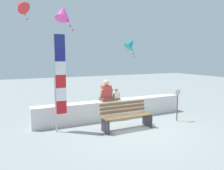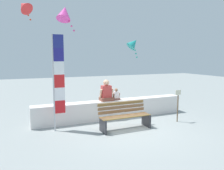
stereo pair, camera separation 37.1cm
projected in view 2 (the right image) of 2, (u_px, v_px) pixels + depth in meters
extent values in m
plane|color=gray|center=(128.00, 128.00, 7.39)|extent=(40.00, 40.00, 0.00)
cube|color=silver|center=(113.00, 109.00, 8.59)|extent=(6.11, 0.50, 0.73)
cube|color=olive|center=(128.00, 118.00, 7.09)|extent=(1.74, 0.09, 0.03)
cube|color=#916B45|center=(126.00, 117.00, 7.19)|extent=(1.74, 0.09, 0.03)
cube|color=#8F6342|center=(125.00, 116.00, 7.29)|extent=(1.74, 0.09, 0.03)
cube|color=olive|center=(123.00, 115.00, 7.39)|extent=(1.74, 0.09, 0.03)
cube|color=#946844|center=(122.00, 111.00, 7.48)|extent=(1.74, 0.07, 0.10)
cube|color=#846245|center=(122.00, 107.00, 7.48)|extent=(1.74, 0.07, 0.10)
cube|color=olive|center=(121.00, 103.00, 7.48)|extent=(1.74, 0.07, 0.10)
cube|color=#2D2D33|center=(103.00, 126.00, 6.94)|extent=(0.06, 0.53, 0.45)
cube|color=#2D2D33|center=(146.00, 120.00, 7.59)|extent=(0.06, 0.53, 0.45)
cube|color=brown|center=(106.00, 99.00, 8.45)|extent=(0.48, 0.39, 0.13)
cube|color=#C53D3A|center=(106.00, 91.00, 8.41)|extent=(0.37, 0.24, 0.46)
cylinder|color=#DBA986|center=(101.00, 93.00, 8.31)|extent=(0.08, 0.18, 0.33)
cylinder|color=#DBA986|center=(112.00, 93.00, 8.49)|extent=(0.08, 0.18, 0.33)
sphere|color=#DBA986|center=(106.00, 83.00, 8.37)|extent=(0.23, 0.23, 0.23)
cube|color=brown|center=(116.00, 99.00, 8.62)|extent=(0.27, 0.22, 0.07)
cube|color=white|center=(116.00, 95.00, 8.60)|extent=(0.21, 0.13, 0.26)
cylinder|color=#9D7053|center=(113.00, 96.00, 8.54)|extent=(0.04, 0.10, 0.19)
cylinder|color=#9D7053|center=(119.00, 95.00, 8.64)|extent=(0.04, 0.10, 0.19)
sphere|color=#9D7053|center=(116.00, 90.00, 8.58)|extent=(0.13, 0.13, 0.13)
cylinder|color=#B7B7BC|center=(53.00, 84.00, 6.97)|extent=(0.05, 0.05, 3.11)
cube|color=red|center=(60.00, 107.00, 7.14)|extent=(0.33, 0.02, 0.42)
cube|color=white|center=(60.00, 94.00, 7.09)|extent=(0.33, 0.02, 0.42)
cube|color=red|center=(59.00, 81.00, 7.04)|extent=(0.33, 0.02, 0.42)
cube|color=white|center=(59.00, 68.00, 6.98)|extent=(0.33, 0.02, 0.42)
cube|color=navy|center=(59.00, 55.00, 6.93)|extent=(0.33, 0.02, 0.42)
cube|color=navy|center=(58.00, 41.00, 6.88)|extent=(0.33, 0.02, 0.42)
cone|color=#DB3D9E|center=(64.00, 13.00, 9.01)|extent=(0.90, 0.97, 0.79)
sphere|color=#E24089|center=(67.00, 17.00, 9.02)|extent=(0.08, 0.08, 0.08)
sphere|color=#E24089|center=(69.00, 22.00, 9.03)|extent=(0.08, 0.08, 0.08)
sphere|color=#E24089|center=(72.00, 26.00, 9.04)|extent=(0.08, 0.08, 0.08)
sphere|color=#E24089|center=(74.00, 31.00, 9.04)|extent=(0.08, 0.08, 0.08)
cone|color=red|center=(24.00, 6.00, 9.69)|extent=(0.89, 0.93, 0.75)
sphere|color=red|center=(26.00, 11.00, 9.80)|extent=(0.08, 0.08, 0.08)
sphere|color=red|center=(28.00, 15.00, 9.91)|extent=(0.08, 0.08, 0.08)
sphere|color=red|center=(30.00, 20.00, 10.01)|extent=(0.08, 0.08, 0.08)
cone|color=teal|center=(133.00, 43.00, 11.37)|extent=(0.73, 0.54, 0.72)
sphere|color=teal|center=(134.00, 47.00, 11.30)|extent=(0.08, 0.08, 0.08)
sphere|color=teal|center=(135.00, 50.00, 11.23)|extent=(0.08, 0.08, 0.08)
sphere|color=teal|center=(136.00, 54.00, 11.16)|extent=(0.08, 0.08, 0.08)
sphere|color=teal|center=(137.00, 57.00, 11.09)|extent=(0.08, 0.08, 0.08)
cylinder|color=brown|center=(178.00, 108.00, 8.11)|extent=(0.04, 0.04, 1.01)
cube|color=beige|center=(178.00, 92.00, 8.04)|extent=(0.24, 0.03, 0.18)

